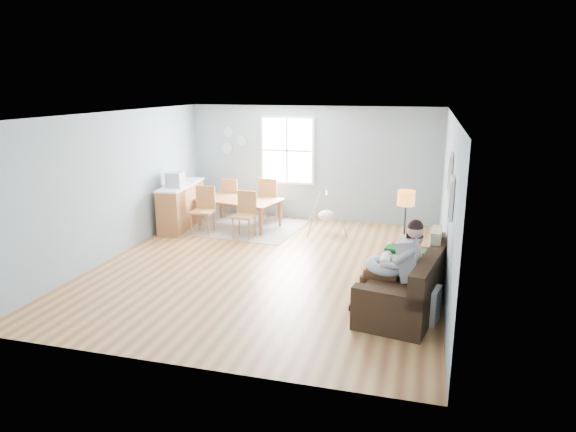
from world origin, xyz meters
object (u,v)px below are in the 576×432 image
(toddler, at_px, (409,253))
(chair_se, at_px, (245,211))
(chair_sw, at_px, (204,206))
(monitor, at_px, (175,180))
(sofa, at_px, (410,287))
(storage_cube, at_px, (422,303))
(chair_ne, at_px, (270,196))
(counter, at_px, (182,205))
(dining_table, at_px, (239,213))
(baby_swing, at_px, (327,215))
(chair_nw, at_px, (232,196))
(father, at_px, (397,263))
(floor_lamp, at_px, (406,205))

(toddler, height_order, chair_se, toddler)
(chair_sw, height_order, monitor, monitor)
(sofa, relative_size, storage_cube, 4.57)
(chair_ne, distance_m, counter, 2.05)
(chair_sw, bearing_deg, chair_ne, 48.30)
(sofa, bearing_deg, chair_se, 142.23)
(dining_table, xyz_separation_m, baby_swing, (2.03, 0.08, 0.08))
(dining_table, relative_size, chair_nw, 1.89)
(father, relative_size, baby_swing, 1.32)
(chair_nw, bearing_deg, dining_table, -58.86)
(chair_se, xyz_separation_m, counter, (-1.68, 0.37, -0.06))
(chair_ne, distance_m, baby_swing, 1.59)
(sofa, relative_size, baby_swing, 2.18)
(chair_ne, bearing_deg, chair_sw, -131.70)
(dining_table, height_order, chair_ne, chair_ne)
(dining_table, bearing_deg, sofa, -28.22)
(toddler, height_order, counter, toddler)
(chair_sw, bearing_deg, baby_swing, 15.41)
(floor_lamp, bearing_deg, baby_swing, 129.87)
(toddler, xyz_separation_m, floor_lamp, (-0.13, 1.22, 0.45))
(dining_table, height_order, counter, counter)
(father, height_order, toddler, father)
(monitor, bearing_deg, counter, 97.93)
(baby_swing, bearing_deg, chair_se, -153.26)
(chair_se, xyz_separation_m, chair_nw, (-0.86, 1.44, -0.01))
(chair_sw, bearing_deg, counter, 157.87)
(chair_se, distance_m, counter, 1.72)
(sofa, distance_m, toddler, 0.49)
(sofa, distance_m, father, 0.56)
(chair_sw, bearing_deg, floor_lamp, -17.76)
(dining_table, height_order, chair_se, chair_se)
(storage_cube, bearing_deg, chair_se, 139.80)
(floor_lamp, xyz_separation_m, chair_se, (-3.36, 1.30, -0.63))
(floor_lamp, distance_m, chair_nw, 5.08)
(father, xyz_separation_m, chair_nw, (-4.20, 4.47, -0.19))
(storage_cube, bearing_deg, toddler, 109.51)
(chair_sw, distance_m, monitor, 0.86)
(father, bearing_deg, sofa, 55.29)
(father, relative_size, chair_se, 1.42)
(dining_table, height_order, chair_nw, chair_nw)
(father, xyz_separation_m, toddler, (0.16, 0.50, -0.00))
(father, xyz_separation_m, chair_sw, (-4.33, 3.11, -0.17))
(floor_lamp, height_order, counter, floor_lamp)
(counter, relative_size, monitor, 5.03)
(chair_nw, distance_m, chair_ne, 0.99)
(chair_sw, xyz_separation_m, chair_se, (0.99, -0.09, -0.02))
(dining_table, distance_m, chair_nw, 0.88)
(father, xyz_separation_m, chair_ne, (-3.21, 4.37, -0.14))
(baby_swing, bearing_deg, floor_lamp, -50.13)
(sofa, relative_size, chair_nw, 2.38)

